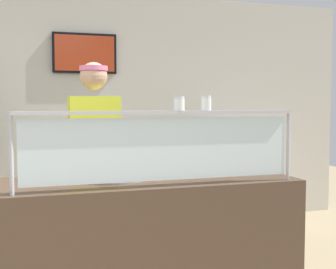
# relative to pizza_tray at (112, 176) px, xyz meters

# --- Properties ---
(shop_rear_unit) EXTENTS (6.30, 0.13, 2.70)m
(shop_rear_unit) POSITION_rel_pizza_tray_xyz_m (0.23, 2.25, 0.39)
(shop_rear_unit) COLOR beige
(shop_rear_unit) RESTS_ON ground
(serving_counter) EXTENTS (1.90, 0.71, 0.95)m
(serving_counter) POSITION_rel_pizza_tray_xyz_m (0.23, -0.08, -0.49)
(serving_counter) COLOR #4C3828
(serving_counter) RESTS_ON ground
(sneeze_guard) EXTENTS (1.72, 0.06, 0.45)m
(sneeze_guard) POSITION_rel_pizza_tray_xyz_m (0.23, -0.38, 0.27)
(sneeze_guard) COLOR #B2B5BC
(sneeze_guard) RESTS_ON serving_counter
(pizza_tray) EXTENTS (0.47, 0.47, 0.04)m
(pizza_tray) POSITION_rel_pizza_tray_xyz_m (0.00, 0.00, 0.00)
(pizza_tray) COLOR #9EA0A8
(pizza_tray) RESTS_ON serving_counter
(pizza_server) EXTENTS (0.14, 0.29, 0.01)m
(pizza_server) POSITION_rel_pizza_tray_xyz_m (-0.03, -0.02, 0.02)
(pizza_server) COLOR #ADAFB7
(pizza_server) RESTS_ON pizza_tray
(parmesan_shaker) EXTENTS (0.06, 0.06, 0.08)m
(parmesan_shaker) POSITION_rel_pizza_tray_xyz_m (0.34, -0.38, 0.47)
(parmesan_shaker) COLOR white
(parmesan_shaker) RESTS_ON sneeze_guard
(pepper_flake_shaker) EXTENTS (0.06, 0.06, 0.09)m
(pepper_flake_shaker) POSITION_rel_pizza_tray_xyz_m (0.51, -0.38, 0.48)
(pepper_flake_shaker) COLOR white
(pepper_flake_shaker) RESTS_ON sneeze_guard
(worker_figure) EXTENTS (0.41, 0.50, 1.76)m
(worker_figure) POSITION_rel_pizza_tray_xyz_m (-0.03, 0.55, 0.04)
(worker_figure) COLOR #23232D
(worker_figure) RESTS_ON ground
(prep_shelf) EXTENTS (0.70, 0.55, 0.88)m
(prep_shelf) POSITION_rel_pizza_tray_xyz_m (1.81, 1.76, -0.53)
(prep_shelf) COLOR #B7BABF
(prep_shelf) RESTS_ON ground
(pizza_box_stack) EXTENTS (0.49, 0.48, 0.18)m
(pizza_box_stack) POSITION_rel_pizza_tray_xyz_m (1.81, 1.76, 0.00)
(pizza_box_stack) COLOR silver
(pizza_box_stack) RESTS_ON prep_shelf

